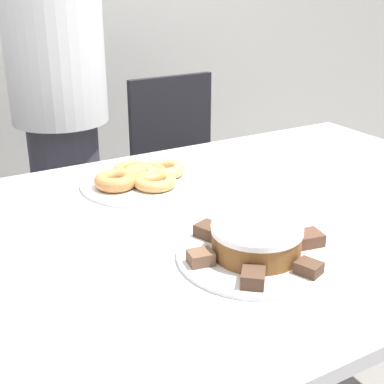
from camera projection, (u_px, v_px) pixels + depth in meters
The scene contains 17 objects.
table at pixel (177, 255), 1.24m from camera, with size 1.93×1.06×0.76m.
person_standing at pixel (60, 104), 1.92m from camera, with size 0.34×0.34×1.64m.
office_chair_right at pixel (189, 190), 2.33m from camera, with size 0.45×0.45×0.90m.
plate_cake at pixel (256, 256), 1.09m from camera, with size 0.32×0.32×0.01m.
plate_donuts at pixel (145, 182), 1.47m from camera, with size 0.35×0.35×0.01m.
frosted_cake at pixel (256, 240), 1.07m from camera, with size 0.18×0.18×0.06m.
lamington_0 at pixel (201, 258), 1.04m from camera, with size 0.05×0.05×0.03m.
lamington_1 at pixel (252, 278), 0.97m from camera, with size 0.07×0.07×0.03m.
lamington_2 at pixel (309, 268), 1.01m from camera, with size 0.05×0.06×0.02m.
lamington_3 at pixel (308, 238), 1.12m from camera, with size 0.07×0.06×0.03m.
lamington_4 at pixel (260, 222), 1.19m from camera, with size 0.07×0.07×0.03m.
lamington_5 at pixel (210, 231), 1.15m from camera, with size 0.06×0.07×0.03m.
donut_0 at pixel (145, 174), 1.46m from camera, with size 0.13×0.13×0.03m.
donut_1 at pixel (164, 169), 1.51m from camera, with size 0.12×0.12×0.03m.
donut_2 at pixel (132, 170), 1.50m from camera, with size 0.10×0.10×0.03m.
donut_3 at pixel (116, 180), 1.42m from camera, with size 0.11×0.11×0.04m.
donut_4 at pixel (155, 181), 1.42m from camera, with size 0.11×0.11×0.03m.
Camera 1 is at (-0.52, -0.97, 1.30)m, focal length 50.00 mm.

